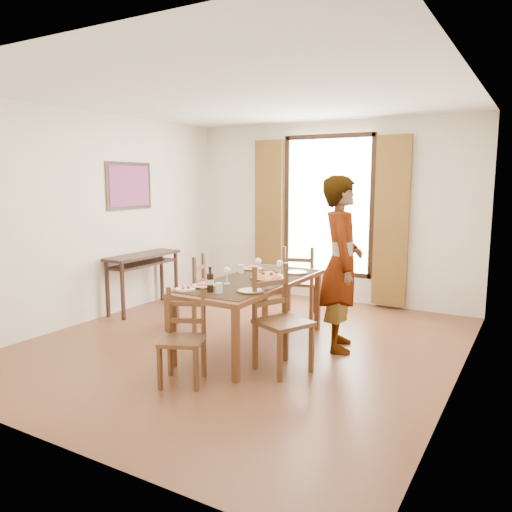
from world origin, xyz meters
The scene contains 22 objects.
ground centered at (0.00, 0.00, 0.00)m, with size 5.00×5.00×0.00m, color #482916.
room_shell centered at (0.00, 0.13, 1.54)m, with size 4.60×5.10×2.74m.
console_table centered at (-2.03, 0.60, 0.68)m, with size 0.38×1.20×0.80m.
dining_table centered at (0.13, 0.00, 0.69)m, with size 0.86×2.00×0.76m.
chair_west centered at (-0.91, 0.17, 0.43)m, with size 0.52×0.52×0.93m.
chair_north centered at (0.04, 1.39, 0.45)m, with size 0.53×0.53×0.97m.
chair_south centered at (0.08, -1.17, 0.40)m, with size 0.50×0.50×0.86m.
chair_east centered at (0.71, -0.46, 0.47)m, with size 0.59×0.59×1.02m.
man centered at (0.98, 0.43, 0.94)m, with size 0.68×0.81×1.89m, color #909398.
plate_sw centered at (-0.12, -0.56, 0.78)m, with size 0.27×0.27×0.05m, color silver, non-canonical shape.
plate_se centered at (0.41, -0.53, 0.78)m, with size 0.27×0.27×0.05m, color silver, non-canonical shape.
plate_nw centered at (-0.19, 0.53, 0.78)m, with size 0.27×0.27×0.05m, color silver, non-canonical shape.
plate_ne centered at (0.37, 0.58, 0.78)m, with size 0.27×0.27×0.05m, color silver, non-canonical shape.
pasta_platter centered at (0.26, 0.11, 0.81)m, with size 0.40×0.40×0.10m, color red, non-canonical shape.
caprese_plate centered at (-0.20, -0.77, 0.78)m, with size 0.20×0.20×0.04m, color silver, non-canonical shape.
wine_glass_a centered at (0.00, -0.33, 0.85)m, with size 0.08×0.08×0.18m, color white, non-canonical shape.
wine_glass_b centered at (0.27, 0.36, 0.85)m, with size 0.08×0.08×0.18m, color white, non-canonical shape.
wine_glass_c centered at (-0.01, 0.36, 0.85)m, with size 0.08×0.08×0.18m, color white, non-canonical shape.
tumbler_a centered at (0.47, -0.29, 0.81)m, with size 0.07×0.07×0.10m, color silver.
tumbler_b centered at (-0.19, 0.27, 0.81)m, with size 0.07×0.07×0.10m, color silver.
tumbler_c centered at (0.17, -0.72, 0.81)m, with size 0.07×0.07×0.10m, color silver.
wine_bottle centered at (0.07, -0.72, 0.88)m, with size 0.07×0.07×0.25m, color black, non-canonical shape.
Camera 1 is at (2.84, -4.61, 1.85)m, focal length 35.00 mm.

